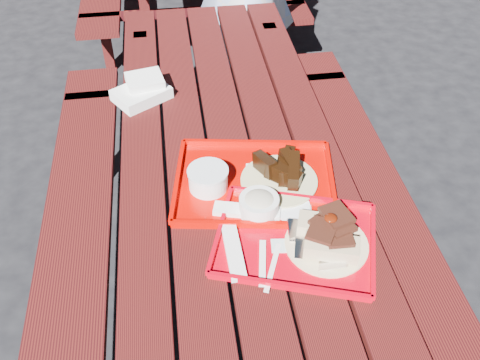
{
  "coord_description": "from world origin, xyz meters",
  "views": [
    {
      "loc": [
        -0.17,
        -1.32,
        1.91
      ],
      "look_at": [
        0.0,
        -0.15,
        0.82
      ],
      "focal_mm": 40.0,
      "sensor_mm": 36.0,
      "label": 1
    }
  ],
  "objects": [
    {
      "name": "picnic_table_near",
      "position": [
        -0.0,
        0.0,
        0.56
      ],
      "size": [
        1.41,
        2.4,
        0.75
      ],
      "color": "#4A120E",
      "rests_on": "ground"
    },
    {
      "name": "white_cloth",
      "position": [
        -0.29,
        0.44,
        0.78
      ],
      "size": [
        0.24,
        0.23,
        0.08
      ],
      "color": "white",
      "rests_on": "picnic_table_near"
    },
    {
      "name": "ground",
      "position": [
        0.0,
        0.0,
        0.0
      ],
      "size": [
        60.0,
        60.0,
        0.0
      ],
      "primitive_type": "plane",
      "color": "black",
      "rests_on": "ground"
    },
    {
      "name": "near_tray",
      "position": [
        0.13,
        -0.34,
        0.78
      ],
      "size": [
        0.53,
        0.46,
        0.14
      ],
      "color": "#BF0010",
      "rests_on": "picnic_table_near"
    },
    {
      "name": "far_tray",
      "position": [
        0.04,
        -0.12,
        0.78
      ],
      "size": [
        0.55,
        0.46,
        0.08
      ],
      "color": "#BC0500",
      "rests_on": "picnic_table_near"
    }
  ]
}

